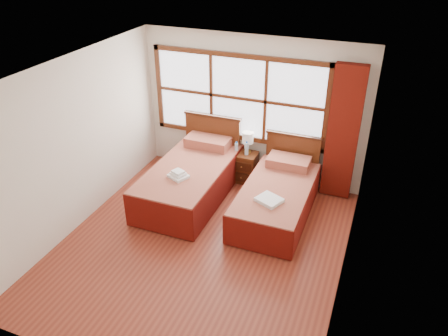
% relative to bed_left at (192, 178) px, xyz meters
% --- Properties ---
extents(floor, '(4.50, 4.50, 0.00)m').
position_rel_bed_left_xyz_m(floor, '(0.71, -1.20, -0.35)').
color(floor, brown).
rests_on(floor, ground).
extents(ceiling, '(4.50, 4.50, 0.00)m').
position_rel_bed_left_xyz_m(ceiling, '(0.71, -1.20, 2.25)').
color(ceiling, white).
rests_on(ceiling, wall_back).
extents(wall_back, '(4.00, 0.00, 4.00)m').
position_rel_bed_left_xyz_m(wall_back, '(0.71, 1.05, 0.95)').
color(wall_back, silver).
rests_on(wall_back, floor).
extents(wall_left, '(0.00, 4.50, 4.50)m').
position_rel_bed_left_xyz_m(wall_left, '(-1.29, -1.20, 0.95)').
color(wall_left, silver).
rests_on(wall_left, floor).
extents(wall_right, '(0.00, 4.50, 4.50)m').
position_rel_bed_left_xyz_m(wall_right, '(2.71, -1.20, 0.95)').
color(wall_right, silver).
rests_on(wall_right, floor).
extents(window, '(3.16, 0.06, 1.56)m').
position_rel_bed_left_xyz_m(window, '(0.46, 1.02, 1.15)').
color(window, white).
rests_on(window, wall_back).
extents(curtain, '(0.50, 0.16, 2.30)m').
position_rel_bed_left_xyz_m(curtain, '(2.31, 0.91, 0.82)').
color(curtain, '#631209').
rests_on(curtain, wall_back).
extents(bed_left, '(1.16, 2.26, 1.14)m').
position_rel_bed_left_xyz_m(bed_left, '(0.00, 0.00, 0.00)').
color(bed_left, '#3A1A0C').
rests_on(bed_left, floor).
extents(bed_right, '(1.04, 2.06, 1.01)m').
position_rel_bed_left_xyz_m(bed_right, '(1.51, 0.00, -0.04)').
color(bed_right, '#3A1A0C').
rests_on(bed_right, floor).
extents(nightstand, '(0.41, 0.41, 0.55)m').
position_rel_bed_left_xyz_m(nightstand, '(0.69, 0.80, -0.07)').
color(nightstand, '#542712').
rests_on(nightstand, floor).
extents(towels_left, '(0.36, 0.34, 0.12)m').
position_rel_bed_left_xyz_m(towels_left, '(-0.01, -0.46, 0.31)').
color(towels_left, white).
rests_on(towels_left, bed_left).
extents(towels_right, '(0.44, 0.42, 0.05)m').
position_rel_bed_left_xyz_m(towels_right, '(1.51, -0.50, 0.22)').
color(towels_right, white).
rests_on(towels_right, bed_right).
extents(lamp, '(0.20, 0.20, 0.39)m').
position_rel_bed_left_xyz_m(lamp, '(0.71, 0.88, 0.48)').
color(lamp, gold).
rests_on(lamp, nightstand).
extents(bottle_near, '(0.06, 0.06, 0.23)m').
position_rel_bed_left_xyz_m(bottle_near, '(0.54, 0.76, 0.31)').
color(bottle_near, silver).
rests_on(bottle_near, nightstand).
extents(bottle_far, '(0.07, 0.07, 0.26)m').
position_rel_bed_left_xyz_m(bottle_far, '(0.72, 0.78, 0.32)').
color(bottle_far, silver).
rests_on(bottle_far, nightstand).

